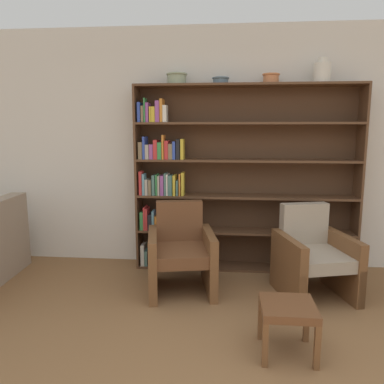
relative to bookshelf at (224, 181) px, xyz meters
name	(u,v)px	position (x,y,z in m)	size (l,w,h in m)	color
wall_back	(251,149)	(0.30, 0.17, 0.36)	(12.00, 0.06, 2.75)	silver
bookshelf	(224,181)	(0.00, 0.00, 0.00)	(2.48, 0.30, 2.09)	brown
bowl_slate	(177,78)	(-0.53, -0.02, 1.14)	(0.23, 0.23, 0.12)	gray
bowl_copper	(221,80)	(-0.06, -0.02, 1.11)	(0.19, 0.19, 0.07)	slate
bowl_cream	(271,78)	(0.48, -0.02, 1.13)	(0.19, 0.19, 0.10)	#C67547
vase_tall	(322,72)	(1.01, -0.02, 1.18)	(0.18, 0.18, 0.26)	silver
armchair_leather	(181,252)	(-0.42, -0.65, -0.64)	(0.76, 0.79, 0.86)	brown
armchair_cushioned	(313,256)	(0.87, -0.65, -0.64)	(0.79, 0.82, 0.86)	brown
footstool	(288,313)	(0.48, -1.69, -0.71)	(0.38, 0.38, 0.38)	brown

